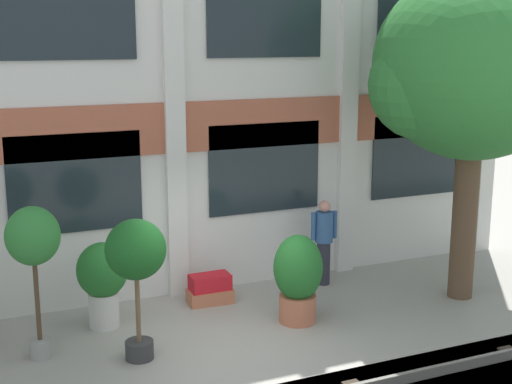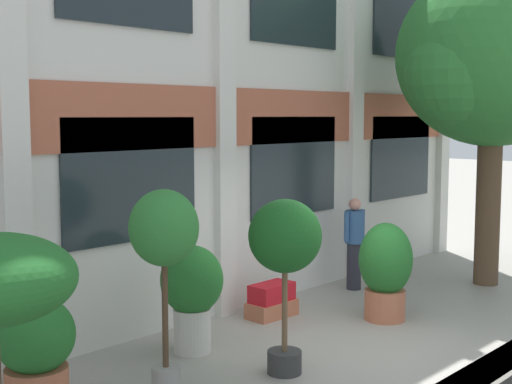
% 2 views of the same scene
% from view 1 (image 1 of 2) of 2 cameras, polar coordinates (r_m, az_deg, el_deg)
% --- Properties ---
extents(ground_plane, '(80.00, 80.00, 0.00)m').
position_cam_1_polar(ground_plane, '(11.35, -2.52, -12.03)').
color(ground_plane, '#9E998E').
extents(apartment_facade, '(14.43, 0.64, 8.82)m').
position_cam_1_polar(apartment_facade, '(12.84, -7.05, 10.95)').
color(apartment_facade, silver).
rests_on(apartment_facade, ground).
extents(broadleaf_tree, '(3.66, 3.49, 5.86)m').
position_cam_1_polar(broadleaf_tree, '(12.96, 17.05, 9.22)').
color(broadleaf_tree, brown).
rests_on(broadleaf_tree, ground).
extents(potted_plant_terracotta_small, '(0.78, 0.78, 2.31)m').
position_cam_1_polar(potted_plant_terracotta_small, '(10.77, -17.40, -3.91)').
color(potted_plant_terracotta_small, gray).
rests_on(potted_plant_terracotta_small, ground).
extents(potted_plant_glazed_jar, '(0.83, 0.83, 1.43)m').
position_cam_1_polar(potted_plant_glazed_jar, '(11.92, -12.17, -6.70)').
color(potted_plant_glazed_jar, beige).
rests_on(potted_plant_glazed_jar, ground).
extents(potted_plant_low_pan, '(0.88, 0.88, 2.13)m').
position_cam_1_polar(potted_plant_low_pan, '(10.43, -9.58, -5.13)').
color(potted_plant_low_pan, '#333333').
rests_on(potted_plant_low_pan, ground).
extents(potted_plant_square_trough, '(0.82, 0.47, 0.53)m').
position_cam_1_polar(potted_plant_square_trough, '(12.88, -3.69, -7.79)').
color(potted_plant_square_trough, '#B76647').
rests_on(potted_plant_square_trough, ground).
extents(potted_plant_ribbed_drum, '(0.82, 0.82, 1.50)m').
position_cam_1_polar(potted_plant_ribbed_drum, '(11.89, 3.38, -6.70)').
color(potted_plant_ribbed_drum, '#B76647').
rests_on(potted_plant_ribbed_drum, ground).
extents(resident_by_doorway, '(0.53, 0.34, 1.65)m').
position_cam_1_polar(resident_by_doorway, '(13.66, 5.45, -3.81)').
color(resident_by_doorway, '#282833').
rests_on(resident_by_doorway, ground).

